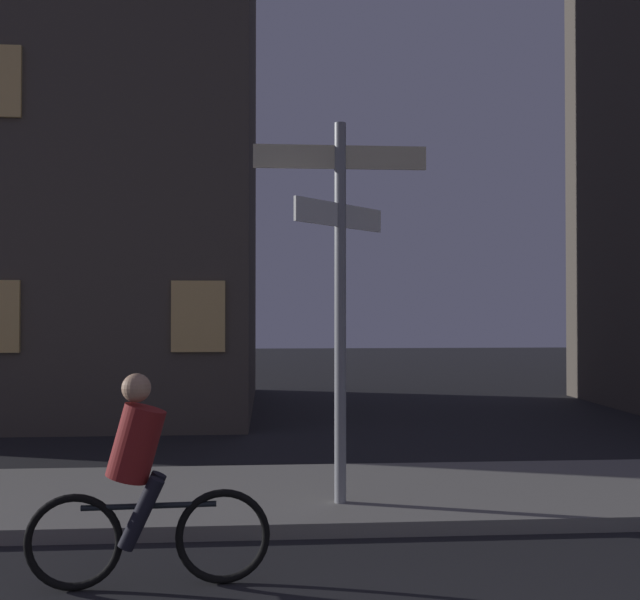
% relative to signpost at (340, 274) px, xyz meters
% --- Properties ---
extents(sidewalk_kerb, '(40.00, 2.59, 0.14)m').
position_rel_signpost_xyz_m(sidewalk_kerb, '(0.53, 0.57, -2.39)').
color(sidewalk_kerb, gray).
rests_on(sidewalk_kerb, ground_plane).
extents(signpost, '(1.78, 0.99, 3.87)m').
position_rel_signpost_xyz_m(signpost, '(0.00, 0.00, 0.00)').
color(signpost, gray).
rests_on(signpost, sidewalk_kerb).
extents(cyclist, '(1.82, 0.35, 1.61)m').
position_rel_signpost_xyz_m(cyclist, '(-1.68, -1.79, -1.71)').
color(cyclist, black).
rests_on(cyclist, ground_plane).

